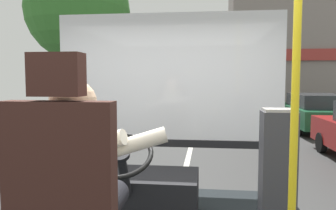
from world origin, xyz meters
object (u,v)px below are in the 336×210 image
Objects in this scene: fare_box at (277,178)px; parked_car_green at (315,111)px; steering_console at (135,194)px; handrail_pole at (295,105)px; bus_driver at (80,176)px.

parked_car_green is at bearing 71.09° from fare_box.
steering_console is 0.51× the size of handrail_pole.
handrail_pole is 2.14× the size of fare_box.
bus_driver is at bearing -162.51° from handrail_pole.
fare_box is (0.04, 0.56, -0.58)m from handrail_pole.
fare_box is at bearing -15.44° from steering_console.
handrail_pole is (1.10, 0.35, 0.34)m from bus_driver.
steering_console is 1.21m from fare_box.
parked_car_green is (4.55, 9.65, -0.17)m from steering_console.
parked_car_green is at bearing 71.86° from handrail_pole.
bus_driver is 0.82× the size of fare_box.
parked_car_green is (4.55, 10.87, -0.70)m from bus_driver.
steering_console reaches higher than parked_car_green.
bus_driver is 0.38× the size of handrail_pole.
fare_box is at bearing 86.29° from handrail_pole.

